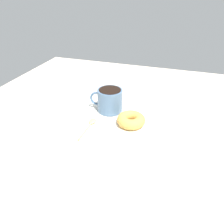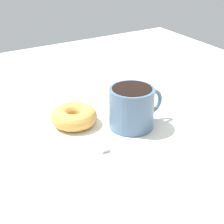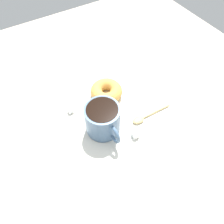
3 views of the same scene
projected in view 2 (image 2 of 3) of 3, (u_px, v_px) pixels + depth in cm
name	position (u px, v px, depth cm)	size (l,w,h in cm)	color
ground_plane	(108.00, 126.00, 82.25)	(120.00, 120.00, 2.00)	beige
napkin	(112.00, 121.00, 82.16)	(32.91, 32.91, 0.30)	white
coffee_cup	(132.00, 107.00, 77.87)	(12.82, 9.45, 8.75)	slate
donut	(74.00, 116.00, 79.77)	(9.83, 9.83, 3.65)	gold
spoon	(116.00, 101.00, 90.00)	(2.50, 13.00, 0.90)	#D8B772
sugar_cube	(141.00, 104.00, 87.31)	(1.63, 1.63, 1.63)	white
sugar_cube_extra	(103.00, 147.00, 70.88)	(1.41, 1.41, 1.41)	white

